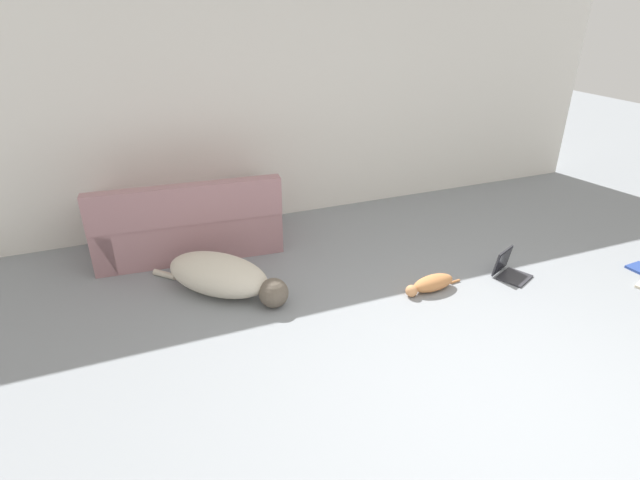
{
  "coord_description": "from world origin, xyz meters",
  "views": [
    {
      "loc": [
        -1.98,
        -1.69,
        2.39
      ],
      "look_at": [
        -0.6,
        1.75,
        0.57
      ],
      "focal_mm": 28.0,
      "sensor_mm": 36.0,
      "label": 1
    }
  ],
  "objects_px": {
    "cat": "(431,284)",
    "book_blue": "(639,268)",
    "couch": "(188,225)",
    "laptop_open": "(507,267)",
    "dog": "(222,276)"
  },
  "relations": [
    {
      "from": "couch",
      "to": "cat",
      "type": "relative_size",
      "value": 3.07
    },
    {
      "from": "cat",
      "to": "book_blue",
      "type": "xyz_separation_m",
      "value": [
        2.11,
        -0.42,
        -0.06
      ]
    },
    {
      "from": "couch",
      "to": "laptop_open",
      "type": "distance_m",
      "value": 3.19
    },
    {
      "from": "laptop_open",
      "to": "cat",
      "type": "bearing_deg",
      "value": 152.4
    },
    {
      "from": "book_blue",
      "to": "dog",
      "type": "bearing_deg",
      "value": 164.39
    },
    {
      "from": "cat",
      "to": "laptop_open",
      "type": "bearing_deg",
      "value": 171.75
    },
    {
      "from": "dog",
      "to": "laptop_open",
      "type": "distance_m",
      "value": 2.65
    },
    {
      "from": "couch",
      "to": "laptop_open",
      "type": "xyz_separation_m",
      "value": [
        2.7,
        -1.68,
        -0.19
      ]
    },
    {
      "from": "cat",
      "to": "book_blue",
      "type": "bearing_deg",
      "value": 163.06
    },
    {
      "from": "cat",
      "to": "couch",
      "type": "bearing_deg",
      "value": -46.79
    },
    {
      "from": "cat",
      "to": "book_blue",
      "type": "distance_m",
      "value": 2.15
    },
    {
      "from": "book_blue",
      "to": "cat",
      "type": "bearing_deg",
      "value": 168.71
    },
    {
      "from": "cat",
      "to": "book_blue",
      "type": "height_order",
      "value": "cat"
    },
    {
      "from": "dog",
      "to": "cat",
      "type": "height_order",
      "value": "dog"
    },
    {
      "from": "dog",
      "to": "cat",
      "type": "relative_size",
      "value": 1.86
    }
  ]
}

